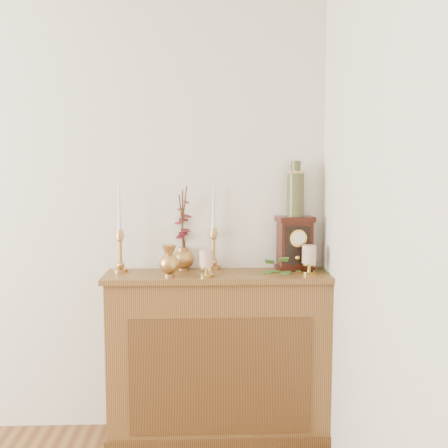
{
  "coord_description": "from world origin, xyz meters",
  "views": [
    {
      "loc": [
        1.33,
        -0.71,
        1.5
      ],
      "look_at": [
        1.43,
        2.05,
        1.2
      ],
      "focal_mm": 42.0,
      "sensor_mm": 36.0,
      "label": 1
    }
  ],
  "objects_px": {
    "candlestick_left": "(120,244)",
    "mantel_clock": "(295,244)",
    "ginger_jar": "(183,231)",
    "bud_vase": "(169,261)",
    "candlestick_center": "(213,242)",
    "ceramic_vase": "(295,192)"
  },
  "relations": [
    {
      "from": "candlestick_center",
      "to": "ginger_jar",
      "type": "relative_size",
      "value": 1.01
    },
    {
      "from": "candlestick_left",
      "to": "mantel_clock",
      "type": "height_order",
      "value": "candlestick_left"
    },
    {
      "from": "candlestick_left",
      "to": "candlestick_center",
      "type": "height_order",
      "value": "same"
    },
    {
      "from": "candlestick_center",
      "to": "bud_vase",
      "type": "xyz_separation_m",
      "value": [
        -0.24,
        -0.21,
        -0.07
      ]
    },
    {
      "from": "candlestick_center",
      "to": "ceramic_vase",
      "type": "height_order",
      "value": "ceramic_vase"
    },
    {
      "from": "mantel_clock",
      "to": "ceramic_vase",
      "type": "height_order",
      "value": "ceramic_vase"
    },
    {
      "from": "ginger_jar",
      "to": "ceramic_vase",
      "type": "xyz_separation_m",
      "value": [
        0.63,
        -0.05,
        0.23
      ]
    },
    {
      "from": "bud_vase",
      "to": "ceramic_vase",
      "type": "bearing_deg",
      "value": 15.4
    },
    {
      "from": "ceramic_vase",
      "to": "bud_vase",
      "type": "bearing_deg",
      "value": -164.6
    },
    {
      "from": "candlestick_left",
      "to": "bud_vase",
      "type": "height_order",
      "value": "candlestick_left"
    },
    {
      "from": "candlestick_center",
      "to": "ginger_jar",
      "type": "bearing_deg",
      "value": 168.41
    },
    {
      "from": "candlestick_center",
      "to": "ginger_jar",
      "type": "height_order",
      "value": "candlestick_center"
    },
    {
      "from": "ceramic_vase",
      "to": "mantel_clock",
      "type": "bearing_deg",
      "value": -82.99
    },
    {
      "from": "bud_vase",
      "to": "candlestick_left",
      "type": "bearing_deg",
      "value": 152.81
    },
    {
      "from": "candlestick_left",
      "to": "mantel_clock",
      "type": "xyz_separation_m",
      "value": [
        0.97,
        0.05,
        -0.01
      ]
    },
    {
      "from": "candlestick_left",
      "to": "mantel_clock",
      "type": "relative_size",
      "value": 1.59
    },
    {
      "from": "bud_vase",
      "to": "ceramic_vase",
      "type": "relative_size",
      "value": 0.55
    },
    {
      "from": "ginger_jar",
      "to": "candlestick_left",
      "type": "bearing_deg",
      "value": -163.54
    },
    {
      "from": "candlestick_left",
      "to": "ginger_jar",
      "type": "height_order",
      "value": "candlestick_left"
    },
    {
      "from": "mantel_clock",
      "to": "candlestick_center",
      "type": "bearing_deg",
      "value": 170.47
    },
    {
      "from": "candlestick_left",
      "to": "bud_vase",
      "type": "relative_size",
      "value": 2.83
    },
    {
      "from": "candlestick_left",
      "to": "bud_vase",
      "type": "bearing_deg",
      "value": -27.19
    }
  ]
}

